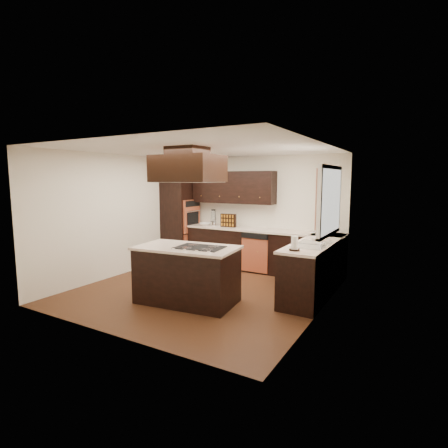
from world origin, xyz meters
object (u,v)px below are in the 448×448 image
at_px(island, 187,276).
at_px(spice_rack, 228,220).
at_px(oven_column, 180,218).
at_px(range_hood, 188,169).

bearing_deg(island, spice_rack, 96.59).
relative_size(island, spice_rack, 4.35).
distance_m(oven_column, spice_rack, 1.33).
height_order(oven_column, range_hood, range_hood).
relative_size(oven_column, range_hood, 2.02).
distance_m(range_hood, spice_rack, 2.60).
bearing_deg(spice_rack, range_hood, -82.27).
bearing_deg(oven_column, range_hood, -50.26).
relative_size(oven_column, island, 1.36).
relative_size(island, range_hood, 1.49).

